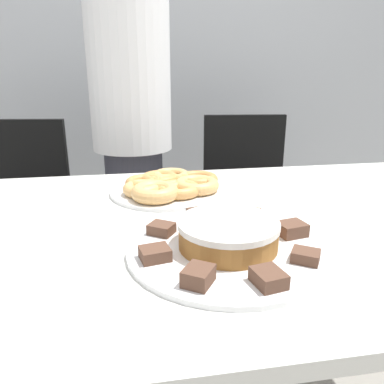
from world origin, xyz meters
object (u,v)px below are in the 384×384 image
(person_standing, at_px, (132,136))
(office_chair_right, at_px, (247,216))
(office_chair_left, at_px, (19,231))
(plate_donuts, at_px, (168,190))
(frosted_cake, at_px, (228,234))
(plate_cake, at_px, (228,249))

(person_standing, xyz_separation_m, office_chair_right, (0.52, 0.04, -0.41))
(person_standing, height_order, office_chair_left, person_standing)
(office_chair_left, relative_size, plate_donuts, 2.72)
(person_standing, bearing_deg, office_chair_left, 175.85)
(office_chair_right, bearing_deg, frosted_cake, -103.81)
(plate_donuts, distance_m, frosted_cake, 0.39)
(person_standing, height_order, frosted_cake, person_standing)
(office_chair_right, xyz_separation_m, plate_cake, (-0.36, -0.98, 0.34))
(office_chair_left, bearing_deg, plate_cake, -48.07)
(office_chair_left, xyz_separation_m, plate_donuts, (0.60, -0.60, 0.34))
(plate_cake, xyz_separation_m, frosted_cake, (0.00, 0.00, 0.03))
(frosted_cake, bearing_deg, plate_donuts, 101.14)
(office_chair_left, bearing_deg, plate_donuts, -37.50)
(office_chair_right, relative_size, frosted_cake, 4.59)
(person_standing, relative_size, office_chair_left, 1.77)
(office_chair_right, xyz_separation_m, plate_donuts, (-0.44, -0.60, 0.34))
(office_chair_left, distance_m, office_chair_right, 1.04)
(plate_donuts, xyz_separation_m, frosted_cake, (0.08, -0.38, 0.03))
(plate_cake, xyz_separation_m, plate_donuts, (-0.08, 0.38, 0.00))
(office_chair_right, height_order, plate_donuts, office_chair_right)
(person_standing, distance_m, office_chair_right, 0.67)
(person_standing, relative_size, frosted_cake, 8.13)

